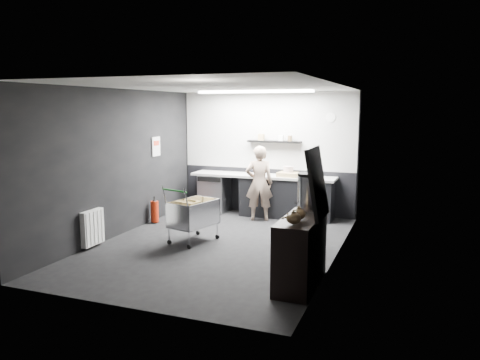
% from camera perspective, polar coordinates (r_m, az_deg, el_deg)
% --- Properties ---
extents(floor, '(5.50, 5.50, 0.00)m').
position_cam_1_polar(floor, '(8.20, -2.58, -7.90)').
color(floor, black).
rests_on(floor, ground).
extents(ceiling, '(5.50, 5.50, 0.00)m').
position_cam_1_polar(ceiling, '(7.85, -2.72, 11.31)').
color(ceiling, silver).
rests_on(ceiling, wall_back).
extents(wall_back, '(5.50, 0.00, 5.50)m').
position_cam_1_polar(wall_back, '(10.48, 3.33, 3.31)').
color(wall_back, black).
rests_on(wall_back, floor).
extents(wall_front, '(5.50, 0.00, 5.50)m').
position_cam_1_polar(wall_front, '(5.53, -14.04, -1.97)').
color(wall_front, black).
rests_on(wall_front, floor).
extents(wall_left, '(0.00, 5.50, 5.50)m').
position_cam_1_polar(wall_left, '(8.89, -14.57, 2.04)').
color(wall_left, black).
rests_on(wall_left, floor).
extents(wall_right, '(0.00, 5.50, 5.50)m').
position_cam_1_polar(wall_right, '(7.36, 11.80, 0.76)').
color(wall_right, black).
rests_on(wall_right, floor).
extents(kitchen_wall_panel, '(3.95, 0.02, 1.70)m').
position_cam_1_polar(kitchen_wall_panel, '(10.42, 3.33, 6.03)').
color(kitchen_wall_panel, beige).
rests_on(kitchen_wall_panel, wall_back).
extents(dado_panel, '(3.95, 0.02, 1.00)m').
position_cam_1_polar(dado_panel, '(10.57, 3.26, -1.29)').
color(dado_panel, black).
rests_on(dado_panel, wall_back).
extents(floating_shelf, '(1.20, 0.22, 0.04)m').
position_cam_1_polar(floating_shelf, '(10.27, 4.20, 4.70)').
color(floating_shelf, black).
rests_on(floating_shelf, wall_back).
extents(wall_clock, '(0.20, 0.03, 0.20)m').
position_cam_1_polar(wall_clock, '(10.07, 11.01, 7.50)').
color(wall_clock, white).
rests_on(wall_clock, wall_back).
extents(poster, '(0.02, 0.30, 0.40)m').
position_cam_1_polar(poster, '(9.95, -10.20, 4.04)').
color(poster, silver).
rests_on(poster, wall_left).
extents(poster_red_band, '(0.02, 0.22, 0.10)m').
position_cam_1_polar(poster_red_band, '(9.94, -10.19, 4.44)').
color(poster_red_band, red).
rests_on(poster_red_band, poster).
extents(radiator, '(0.10, 0.50, 0.60)m').
position_cam_1_polar(radiator, '(8.33, -17.55, -5.55)').
color(radiator, white).
rests_on(radiator, wall_left).
extents(ceiling_strip, '(2.40, 0.20, 0.04)m').
position_cam_1_polar(ceiling_strip, '(9.58, 1.76, 10.70)').
color(ceiling_strip, white).
rests_on(ceiling_strip, ceiling).
extents(prep_counter, '(3.20, 0.61, 0.90)m').
position_cam_1_polar(prep_counter, '(10.25, 3.46, -1.86)').
color(prep_counter, black).
rests_on(prep_counter, floor).
extents(person, '(0.67, 0.54, 1.58)m').
position_cam_1_polar(person, '(9.79, 2.35, -0.39)').
color(person, beige).
rests_on(person, floor).
extents(shopping_cart, '(0.76, 1.05, 1.01)m').
position_cam_1_polar(shopping_cart, '(8.30, -5.73, -4.30)').
color(shopping_cart, silver).
rests_on(shopping_cart, floor).
extents(sideboard, '(0.53, 1.24, 1.85)m').
position_cam_1_polar(sideboard, '(6.33, 7.58, -7.50)').
color(sideboard, black).
rests_on(sideboard, floor).
extents(fire_extinguisher, '(0.16, 0.16, 0.53)m').
position_cam_1_polar(fire_extinguisher, '(9.78, -10.36, -3.70)').
color(fire_extinguisher, '#A8220B').
rests_on(fire_extinguisher, floor).
extents(cardboard_box, '(0.48, 0.39, 0.09)m').
position_cam_1_polar(cardboard_box, '(10.00, 5.98, 0.67)').
color(cardboard_box, tan).
rests_on(cardboard_box, prep_counter).
extents(pink_tub, '(0.21, 0.21, 0.21)m').
position_cam_1_polar(pink_tub, '(10.04, 5.90, 1.06)').
color(pink_tub, beige).
rests_on(pink_tub, prep_counter).
extents(white_container, '(0.20, 0.18, 0.15)m').
position_cam_1_polar(white_container, '(10.17, 2.53, 1.00)').
color(white_container, white).
rests_on(white_container, prep_counter).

